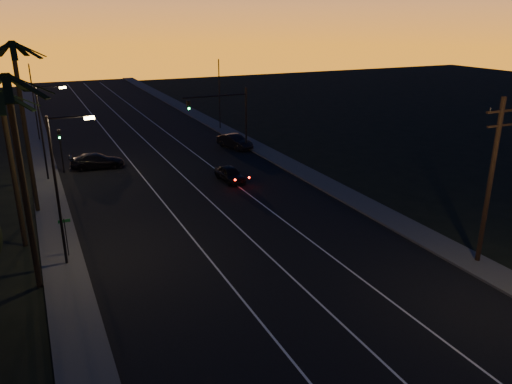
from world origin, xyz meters
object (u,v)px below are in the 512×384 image
utility_pole (491,179)px  signal_mast (225,110)px  right_car (235,141)px  lead_car (230,174)px  cross_car (97,161)px

utility_pole → signal_mast: 30.33m
signal_mast → right_car: bearing=46.7°
lead_car → cross_car: cross_car is taller
right_car → signal_mast: bearing=-133.3°
utility_pole → lead_car: utility_pole is taller
lead_car → cross_car: bearing=138.1°
utility_pole → signal_mast: size_ratio=1.41×
utility_pole → signal_mast: bearing=98.5°
signal_mast → lead_car: size_ratio=1.56×
signal_mast → cross_car: 14.08m
utility_pole → lead_car: (-7.69, 20.92, -4.63)m
lead_car → utility_pole: bearing=-69.8°
lead_car → right_car: 11.99m
utility_pole → right_car: 32.27m
signal_mast → cross_car: signal_mast is taller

